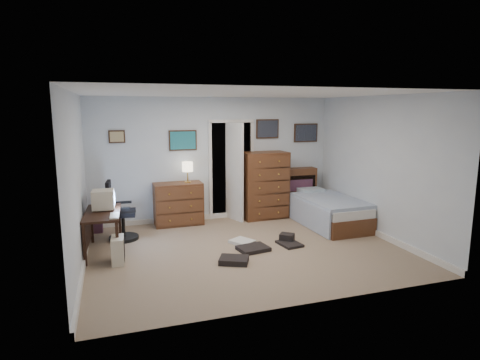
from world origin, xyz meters
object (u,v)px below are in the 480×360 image
(low_dresser, at_px, (178,204))
(tall_dresser, at_px, (264,185))
(office_chair, at_px, (119,217))
(bed, at_px, (327,211))
(computer_desk, at_px, (98,222))

(low_dresser, distance_m, tall_dresser, 1.82)
(office_chair, xyz_separation_m, bed, (3.93, -0.29, -0.12))
(office_chair, relative_size, tall_dresser, 0.76)
(tall_dresser, bearing_deg, bed, -45.99)
(low_dresser, bearing_deg, bed, -19.08)
(office_chair, bearing_deg, bed, 1.19)
(office_chair, relative_size, low_dresser, 1.12)
(computer_desk, xyz_separation_m, tall_dresser, (3.27, 1.17, 0.18))
(tall_dresser, bearing_deg, computer_desk, -163.91)
(computer_desk, bearing_deg, low_dresser, 42.32)
(tall_dresser, bearing_deg, office_chair, -171.86)
(office_chair, relative_size, bed, 0.57)
(computer_desk, relative_size, low_dresser, 1.25)
(office_chair, bearing_deg, low_dresser, 34.79)
(computer_desk, bearing_deg, bed, 6.74)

